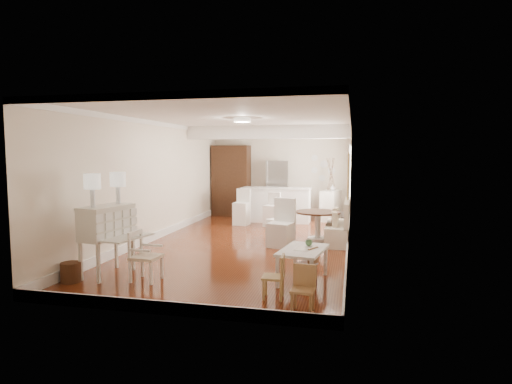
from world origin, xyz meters
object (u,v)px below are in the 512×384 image
at_px(kids_table, 303,265).
at_px(secretary_bureau, 107,240).
at_px(wicker_basket, 71,272).
at_px(sideboard, 331,205).
at_px(bar_stool_left, 241,207).
at_px(kids_chair_a, 273,276).
at_px(bar_stool_right, 272,210).
at_px(slip_chair_near, 281,223).
at_px(pantry_cabinet, 231,180).
at_px(fridge, 288,189).
at_px(dining_table, 318,226).
at_px(gustavian_armchair, 146,256).
at_px(kids_chair_c, 303,289).
at_px(breakfast_counter, 276,205).
at_px(slip_chair_far, 279,219).
at_px(kids_chair_b, 307,263).

bearing_deg(kids_table, secretary_bureau, -173.33).
xyz_separation_m(wicker_basket, sideboard, (3.72, 7.27, 0.30)).
height_order(kids_table, bar_stool_left, bar_stool_left).
xyz_separation_m(kids_chair_a, bar_stool_right, (-1.13, 5.87, 0.15)).
distance_m(slip_chair_near, pantry_cabinet, 5.05).
relative_size(secretary_bureau, bar_stool_left, 1.16).
relative_size(bar_stool_right, fridge, 0.53).
bearing_deg(dining_table, kids_table, -89.72).
distance_m(wicker_basket, pantry_cabinet, 7.78).
relative_size(gustavian_armchair, kids_chair_c, 1.30).
height_order(kids_chair_a, breakfast_counter, breakfast_counter).
height_order(wicker_basket, bar_stool_left, bar_stool_left).
xyz_separation_m(kids_table, slip_chair_far, (-0.94, 3.25, 0.21)).
bearing_deg(slip_chair_near, kids_chair_b, -56.28).
distance_m(kids_table, bar_stool_left, 5.54).
bearing_deg(kids_chair_c, kids_chair_a, 139.07).
bearing_deg(kids_table, slip_chair_far, 106.10).
distance_m(breakfast_counter, fridge, 1.14).
xyz_separation_m(bar_stool_left, bar_stool_right, (0.89, -0.05, -0.04)).
height_order(secretary_bureau, kids_table, secretary_bureau).
height_order(wicker_basket, kids_chair_b, kids_chair_b).
bearing_deg(kids_chair_b, kids_chair_a, 7.88).
relative_size(kids_chair_a, slip_chair_near, 0.60).
bearing_deg(sideboard, fridge, 175.81).
bearing_deg(kids_chair_a, bar_stool_left, -164.50).
height_order(gustavian_armchair, breakfast_counter, breakfast_counter).
bearing_deg(wicker_basket, bar_stool_right, 69.62).
height_order(slip_chair_far, pantry_cabinet, pantry_cabinet).
relative_size(slip_chair_near, breakfast_counter, 0.51).
bearing_deg(pantry_cabinet, slip_chair_near, -61.45).
xyz_separation_m(wicker_basket, kids_table, (3.61, 0.86, 0.11)).
bearing_deg(gustavian_armchair, slip_chair_near, -27.08).
xyz_separation_m(kids_chair_c, sideboard, (-0.05, 7.78, 0.15)).
bearing_deg(kids_chair_b, secretary_bureau, -53.68).
bearing_deg(kids_table, kids_chair_b, 58.04).
height_order(kids_chair_a, slip_chair_far, slip_chair_far).
bearing_deg(kids_chair_b, gustavian_armchair, -48.02).
bearing_deg(secretary_bureau, bar_stool_left, 90.69).
distance_m(kids_chair_a, kids_chair_b, 1.07).
relative_size(slip_chair_near, slip_chair_far, 1.11).
relative_size(kids_chair_b, kids_chair_c, 0.89).
relative_size(slip_chair_far, sideboard, 0.99).
bearing_deg(kids_chair_b, slip_chair_near, -132.55).
relative_size(gustavian_armchair, slip_chair_near, 0.76).
distance_m(kids_chair_c, sideboard, 7.78).
bearing_deg(bar_stool_left, fridge, 64.85).
height_order(slip_chair_far, fridge, fridge).
bearing_deg(slip_chair_near, breakfast_counter, 116.28).
bearing_deg(kids_table, kids_chair_a, -108.98).
relative_size(secretary_bureau, sideboard, 1.24).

